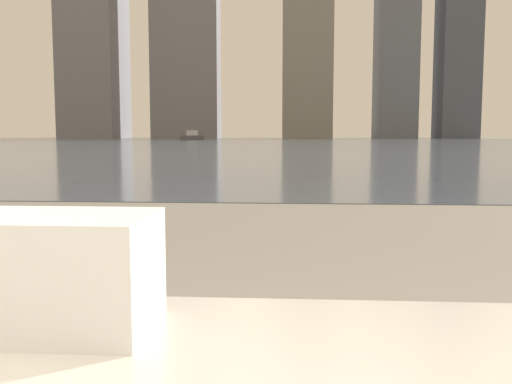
{
  "coord_description": "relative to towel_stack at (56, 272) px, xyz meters",
  "views": [
    {
      "loc": [
        0.18,
        0.14,
        0.84
      ],
      "look_at": [
        0.01,
        2.62,
        0.59
      ],
      "focal_mm": 40.0,
      "sensor_mm": 36.0,
      "label": 1
    }
  ],
  "objects": [
    {
      "name": "towel_stack",
      "position": [
        0.0,
        0.0,
        0.0
      ],
      "size": [
        0.27,
        0.18,
        0.16
      ],
      "color": "white",
      "rests_on": "bathtub"
    },
    {
      "name": "harbor_boat_1",
      "position": [
        -14.42,
        80.73,
        -0.15
      ],
      "size": [
        3.04,
        3.84,
        1.39
      ],
      "color": "#4C4C51",
      "rests_on": "harbor_water"
    },
    {
      "name": "harbor_water",
      "position": [
        0.15,
        61.11,
        -0.64
      ],
      "size": [
        180.0,
        110.0,
        0.01
      ],
      "color": "slate",
      "rests_on": "ground_plane"
    },
    {
      "name": "skyline_tower_3",
      "position": [
        20.36,
        117.11,
        16.62
      ],
      "size": [
        7.74,
        9.96,
        34.54
      ],
      "color": "slate",
      "rests_on": "ground_plane"
    }
  ]
}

